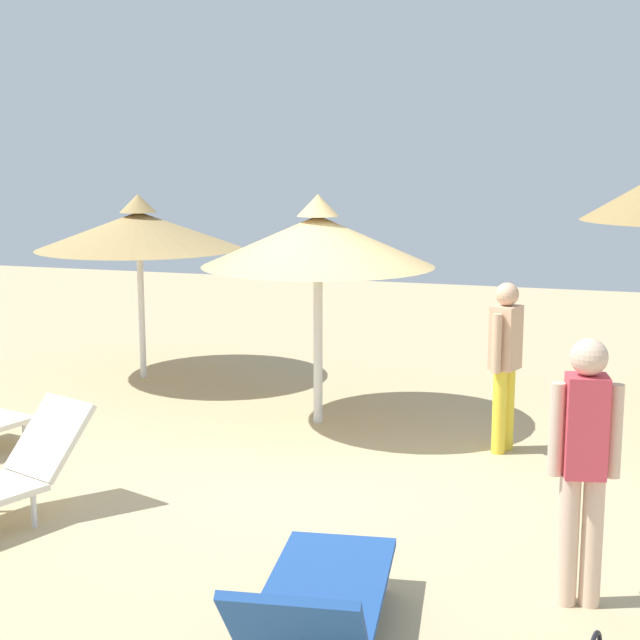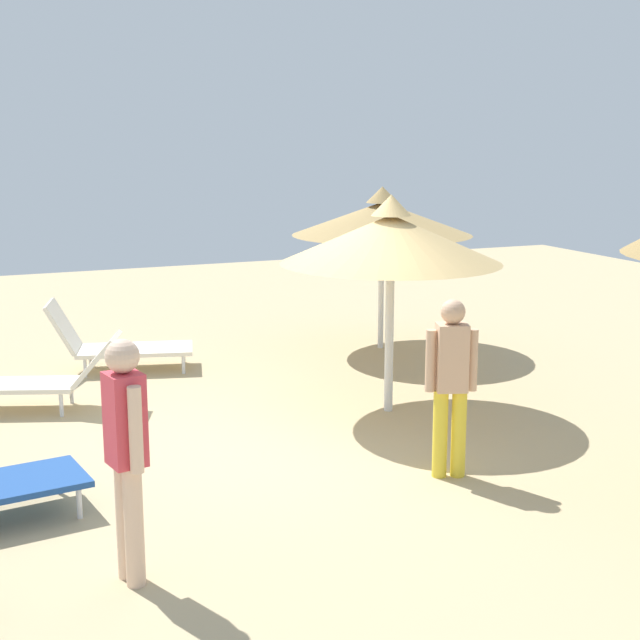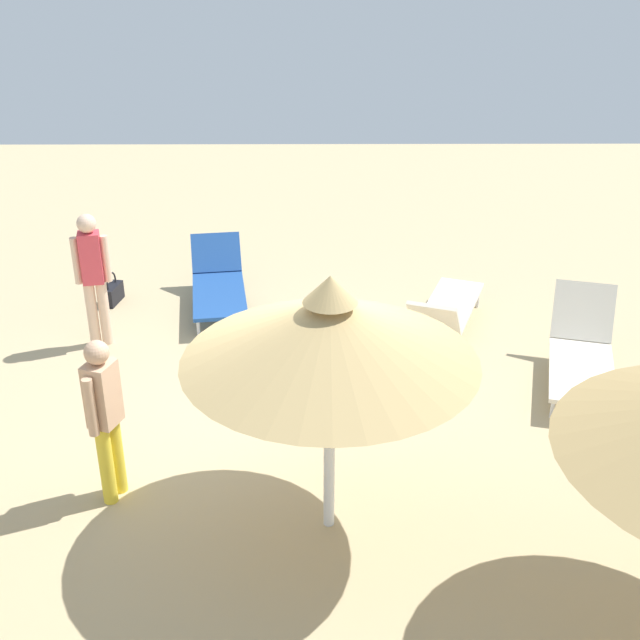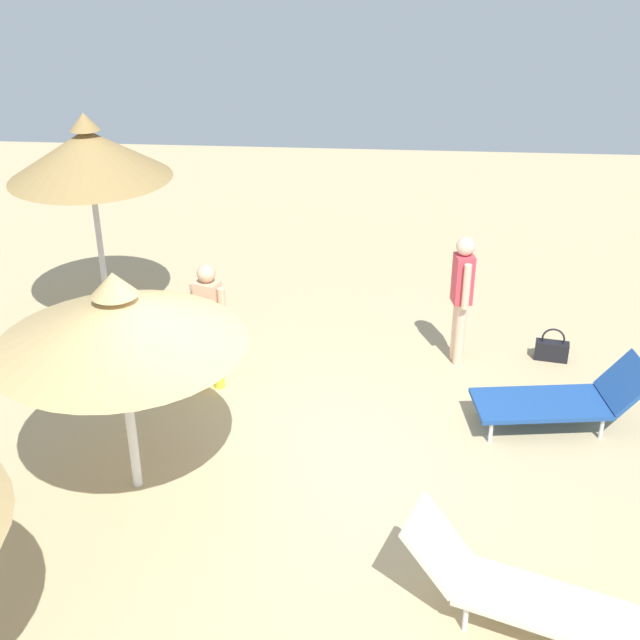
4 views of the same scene
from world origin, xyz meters
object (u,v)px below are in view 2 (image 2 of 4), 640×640
Objects in this scene: parasol_umbrella_near_right at (391,239)px; person_standing_front at (126,447)px; parasol_umbrella_near_left at (382,218)px; lounge_chair_center at (113,343)px; person_standing_far_left at (451,378)px; lounge_chair_back at (31,378)px.

parasol_umbrella_near_right is 4.45m from person_standing_front.
lounge_chair_center is at bearing -3.33° from parasol_umbrella_near_left.
parasol_umbrella_near_right reaches higher than parasol_umbrella_near_left.
person_standing_front reaches higher than person_standing_far_left.
parasol_umbrella_near_right is 1.24× the size of lounge_chair_center.
parasol_umbrella_near_right is 2.95m from parasol_umbrella_near_left.
person_standing_front is (2.97, 0.83, 0.05)m from person_standing_far_left.
parasol_umbrella_near_right reaches higher than lounge_chair_back.
parasol_umbrella_near_right is 2.21m from person_standing_far_left.
parasol_umbrella_near_left is 3.97m from lounge_chair_center.
person_standing_far_left is (-3.18, 3.46, 0.53)m from lounge_chair_back.
person_standing_far_left is at bearing 78.36° from parasol_umbrella_near_right.
lounge_chair_back is (3.57, -1.52, -1.52)m from parasol_umbrella_near_right.
parasol_umbrella_near_left is 7.18m from person_standing_front.
lounge_chair_back is 4.73m from person_standing_far_left.
parasol_umbrella_near_right is at bearing -101.64° from person_standing_far_left.
person_standing_front is (0.92, 5.65, 0.59)m from lounge_chair_center.
parasol_umbrella_near_right is at bearing -140.62° from person_standing_front.
lounge_chair_center reaches higher than lounge_chair_back.
lounge_chair_center is 1.20× the size of person_standing_far_left.
parasol_umbrella_near_right is 1.48× the size of person_standing_far_left.
person_standing_far_left is 0.94× the size of person_standing_front.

